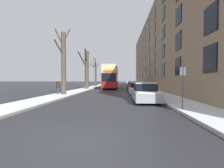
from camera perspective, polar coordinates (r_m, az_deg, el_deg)
ground_plane at (r=4.68m, az=-11.01°, el=-19.75°), size 320.00×320.00×0.00m
sidewalk_left at (r=57.60m, az=-2.73°, el=-0.05°), size 2.47×130.00×0.16m
sidewalk_right at (r=57.39m, az=7.80°, el=-0.07°), size 2.47×130.00×0.16m
terrace_facade_right at (r=32.28m, az=21.91°, el=11.78°), size 9.10×52.86×14.97m
bare_tree_left_0 at (r=16.92m, az=-18.00°, el=8.05°), size 1.38×2.56×7.55m
bare_tree_left_1 at (r=26.81m, az=-9.67°, el=5.78°), size 1.48×3.90×6.94m
bare_tree_left_2 at (r=35.64m, az=-6.43°, el=4.39°), size 3.57×3.38×7.64m
double_decker_bus at (r=30.04m, az=-0.37°, el=3.06°), size 2.58×10.83×4.39m
parked_car_0 at (r=12.14m, az=12.45°, el=-3.29°), size 1.85×4.33×1.49m
parked_car_1 at (r=18.50m, az=9.40°, el=-1.70°), size 1.83×4.36×1.43m
parked_car_2 at (r=24.63m, az=7.96°, el=-0.83°), size 1.80×4.57×1.48m
pedestrian_left_sidewalk at (r=17.45m, az=-19.94°, el=-0.97°), size 0.38×0.38×1.74m
street_sign_post at (r=8.75m, az=25.31°, el=-0.64°), size 0.32×0.07×2.41m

